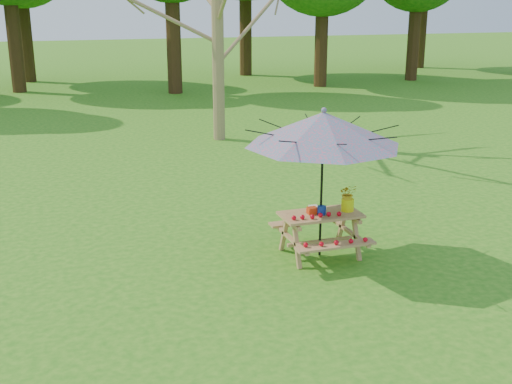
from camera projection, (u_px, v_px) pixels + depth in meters
name	position (u px, v px, depth m)	size (l,w,h in m)	color
picnic_table	(320.00, 235.00, 9.66)	(1.20, 1.32, 0.67)	#AB724D
patio_umbrella	(323.00, 129.00, 9.20)	(2.64, 2.64, 2.26)	black
produce_bins	(317.00, 210.00, 9.56)	(0.26, 0.35, 0.13)	red
tomatoes_row	(316.00, 216.00, 9.35)	(0.77, 0.13, 0.07)	red
flower_bucket	(348.00, 197.00, 9.62)	(0.30, 0.28, 0.42)	#EFEF0C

